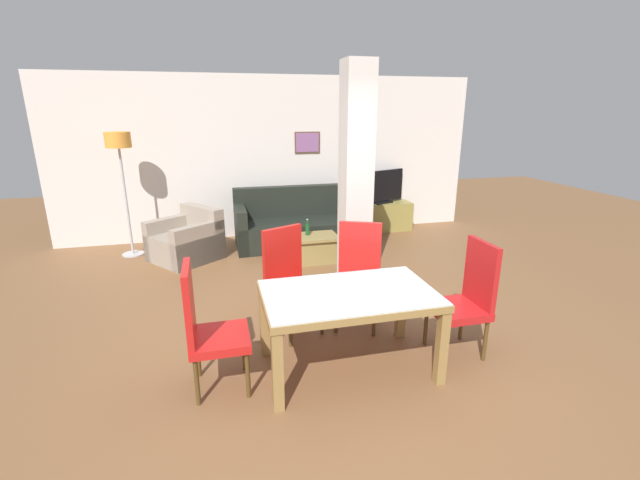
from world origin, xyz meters
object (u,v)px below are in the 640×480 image
(dining_chair_head_left, at_px, (207,326))
(sofa, at_px, (298,226))
(bottle, at_px, (307,229))
(floor_lamp, at_px, (119,152))
(armchair, at_px, (187,241))
(coffee_table, at_px, (312,248))
(tv_stand, at_px, (381,217))
(dining_chair_far_left, at_px, (289,278))
(dining_chair_far_right, at_px, (358,272))
(tv_screen, at_px, (383,187))
(dining_table, at_px, (349,309))
(dining_chair_head_right, at_px, (467,296))

(dining_chair_head_left, relative_size, sofa, 0.52)
(bottle, xyz_separation_m, floor_lamp, (-2.56, 0.91, 1.08))
(armchair, relative_size, bottle, 4.94)
(coffee_table, height_order, tv_stand, tv_stand)
(dining_chair_head_left, xyz_separation_m, dining_chair_far_left, (0.79, 0.80, 0.00))
(sofa, relative_size, coffee_table, 2.75)
(dining_chair_far_right, distance_m, sofa, 2.84)
(dining_chair_far_left, height_order, tv_screen, tv_screen)
(tv_stand, bearing_deg, sofa, -165.50)
(dining_chair_far_right, bearing_deg, tv_stand, -91.44)
(tv_stand, xyz_separation_m, tv_screen, (0.00, 0.00, 0.55))
(dining_table, bearing_deg, tv_screen, 64.43)
(dining_table, relative_size, tv_stand, 1.31)
(dining_chair_far_left, bearing_deg, dining_chair_head_right, 127.39)
(dining_table, xyz_separation_m, coffee_table, (0.32, 2.71, -0.36))
(armchair, bearing_deg, tv_stand, -114.92)
(dining_table, distance_m, dining_chair_head_left, 1.15)
(coffee_table, distance_m, bottle, 0.29)
(dining_chair_head_left, bearing_deg, dining_chair_far_right, 117.66)
(dining_table, height_order, floor_lamp, floor_lamp)
(bottle, relative_size, tv_screen, 0.27)
(coffee_table, xyz_separation_m, tv_screen, (1.61, 1.33, 0.60))
(dining_chair_far_left, xyz_separation_m, tv_stand, (2.29, 3.25, -0.30))
(tv_stand, bearing_deg, dining_chair_far_left, -125.23)
(dining_chair_head_left, distance_m, dining_chair_far_right, 1.70)
(dining_chair_far_right, bearing_deg, dining_table, 90.00)
(dining_chair_far_right, bearing_deg, dining_chair_head_left, 52.06)
(dining_table, relative_size, bottle, 6.00)
(tv_screen, relative_size, floor_lamp, 0.48)
(dining_chair_far_right, bearing_deg, bottle, -62.77)
(dining_table, height_order, dining_chair_head_right, dining_chair_head_right)
(dining_chair_far_right, bearing_deg, sofa, -64.13)
(dining_chair_head_right, bearing_deg, coffee_table, 16.39)
(dining_table, distance_m, dining_chair_far_left, 0.87)
(sofa, bearing_deg, floor_lamp, -1.37)
(armchair, xyz_separation_m, coffee_table, (1.78, -0.56, -0.07))
(coffee_table, xyz_separation_m, tv_stand, (1.61, 1.33, 0.05))
(bottle, bearing_deg, dining_chair_head_right, -72.85)
(dining_chair_far_left, relative_size, coffee_table, 1.43)
(coffee_table, xyz_separation_m, bottle, (-0.06, 0.06, 0.28))
(floor_lamp, bearing_deg, sofa, -1.37)
(dining_chair_head_right, height_order, bottle, dining_chair_head_right)
(bottle, bearing_deg, dining_chair_far_right, -87.17)
(dining_chair_head_right, height_order, dining_chair_far_right, same)
(armchair, relative_size, tv_stand, 1.08)
(sofa, xyz_separation_m, tv_stand, (1.65, 0.43, -0.05))
(bottle, bearing_deg, tv_stand, 37.20)
(dining_chair_head_left, bearing_deg, dining_table, 90.00)
(dining_chair_far_left, xyz_separation_m, armchair, (-1.11, 2.48, -0.29))
(dining_chair_far_right, bearing_deg, armchair, -29.30)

